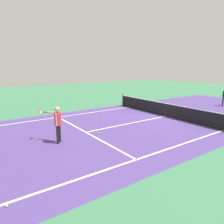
{
  "coord_description": "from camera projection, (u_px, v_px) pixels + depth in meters",
  "views": [
    {
      "loc": [
        9.59,
        -11.37,
        3.51
      ],
      "look_at": [
        0.34,
        -4.9,
        1.0
      ],
      "focal_mm": 33.13,
      "sensor_mm": 36.0,
      "label": 1
    }
  ],
  "objects": [
    {
      "name": "tennis_ball_mid_court",
      "position": [
        98.0,
        133.0,
        10.95
      ],
      "size": [
        0.07,
        0.07,
        0.07
      ],
      "primitive_type": "sphere",
      "color": "#CCE033",
      "rests_on": "ground_plane"
    },
    {
      "name": "court_surface_inbounds",
      "position": [
        165.0,
        116.0,
        14.79
      ],
      "size": [
        10.62,
        24.4,
        0.0
      ],
      "primitive_type": "cube",
      "color": "#4C387A",
      "rests_on": "ground_plane"
    },
    {
      "name": "line_center_service",
      "position": [
        131.0,
        123.0,
        13.0
      ],
      "size": [
        0.1,
        6.4,
        0.01
      ],
      "primitive_type": "cube",
      "color": "white",
      "rests_on": "ground_plane"
    },
    {
      "name": "tennis_ball_back_corner",
      "position": [
        6.0,
        206.0,
        5.25
      ],
      "size": [
        0.07,
        0.07,
        0.07
      ],
      "primitive_type": "sphere",
      "color": "#CCE033",
      "rests_on": "ground_plane"
    },
    {
      "name": "net",
      "position": [
        166.0,
        110.0,
        14.69
      ],
      "size": [
        10.01,
        0.09,
        1.07
      ],
      "color": "#33383D",
      "rests_on": "ground_plane"
    },
    {
      "name": "line_sideline_left",
      "position": [
        64.0,
        116.0,
        14.75
      ],
      "size": [
        0.1,
        11.89,
        0.01
      ],
      "primitive_type": "cube",
      "color": "white",
      "rests_on": "ground_plane"
    },
    {
      "name": "player_near",
      "position": [
        57.0,
        120.0,
        9.45
      ],
      "size": [
        1.07,
        0.77,
        1.72
      ],
      "color": "black",
      "rests_on": "ground_plane"
    },
    {
      "name": "line_service_near",
      "position": [
        86.0,
        132.0,
        11.21
      ],
      "size": [
        8.22,
        0.1,
        0.01
      ],
      "primitive_type": "cube",
      "color": "white",
      "rests_on": "ground_plane"
    },
    {
      "name": "line_sideline_right",
      "position": [
        145.0,
        157.0,
        8.18
      ],
      "size": [
        0.1,
        11.89,
        0.01
      ],
      "primitive_type": "cube",
      "color": "white",
      "rests_on": "ground_plane"
    },
    {
      "name": "ground_plane",
      "position": [
        165.0,
        116.0,
        14.79
      ],
      "size": [
        60.0,
        60.0,
        0.0
      ],
      "primitive_type": "plane",
      "color": "#38724C"
    }
  ]
}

